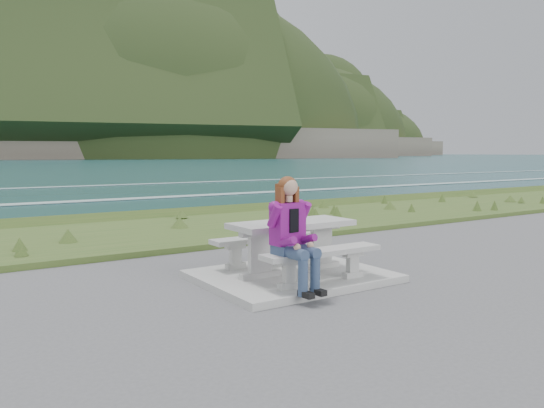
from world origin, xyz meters
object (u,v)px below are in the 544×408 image
Objects in this scene: bench_seaward at (266,242)px; seated_woman at (295,249)px; bench_landward at (322,257)px; picnic_table at (292,233)px.

seated_woman reaches higher than bench_seaward.
bench_seaward is (0.00, 1.40, 0.00)m from bench_landward.
picnic_table is 0.74m from bench_seaward.
seated_woman is at bearing -109.36° from bench_seaward.
bench_landward is 0.59m from seated_woman.
seated_woman reaches higher than bench_landward.
bench_landward is 1.40m from bench_seaward.
picnic_table is 1.00× the size of bench_landward.
picnic_table is 0.74m from bench_landward.
picnic_table is 1.25× the size of seated_woman.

